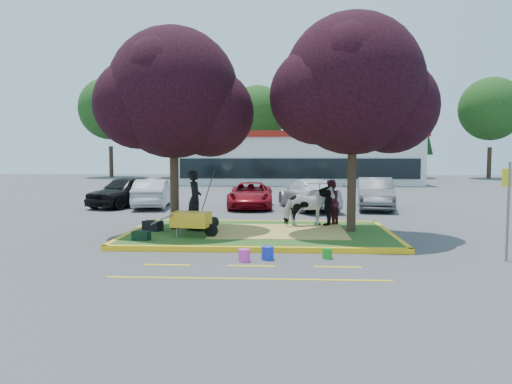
{
  "coord_description": "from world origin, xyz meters",
  "views": [
    {
      "loc": [
        0.72,
        -15.63,
        2.63
      ],
      "look_at": [
        -0.14,
        0.5,
        1.37
      ],
      "focal_mm": 35.0,
      "sensor_mm": 36.0,
      "label": 1
    }
  ],
  "objects_px": {
    "cow": "(308,206)",
    "sign_post": "(509,200)",
    "bucket_pink": "(244,255)",
    "calf": "(197,223)",
    "handler": "(195,198)",
    "wheelbarrow": "(192,220)",
    "bucket_blue": "(268,253)",
    "car_silver": "(153,193)",
    "car_black": "(126,191)",
    "bucket_green": "(327,253)"
  },
  "relations": [
    {
      "from": "cow",
      "to": "sign_post",
      "type": "xyz_separation_m",
      "value": [
        4.59,
        -4.48,
        0.64
      ]
    },
    {
      "from": "wheelbarrow",
      "to": "bucket_pink",
      "type": "xyz_separation_m",
      "value": [
        1.76,
        -2.6,
        -0.51
      ]
    },
    {
      "from": "bucket_green",
      "to": "wheelbarrow",
      "type": "bearing_deg",
      "value": 150.66
    },
    {
      "from": "calf",
      "to": "car_silver",
      "type": "height_order",
      "value": "car_silver"
    },
    {
      "from": "cow",
      "to": "bucket_pink",
      "type": "distance_m",
      "value": 5.23
    },
    {
      "from": "bucket_pink",
      "to": "car_black",
      "type": "distance_m",
      "value": 13.91
    },
    {
      "from": "handler",
      "to": "bucket_green",
      "type": "height_order",
      "value": "handler"
    },
    {
      "from": "car_black",
      "to": "bucket_pink",
      "type": "bearing_deg",
      "value": -38.78
    },
    {
      "from": "bucket_blue",
      "to": "car_black",
      "type": "height_order",
      "value": "car_black"
    },
    {
      "from": "handler",
      "to": "wheelbarrow",
      "type": "bearing_deg",
      "value": 177.87
    },
    {
      "from": "bucket_blue",
      "to": "car_black",
      "type": "relative_size",
      "value": 0.08
    },
    {
      "from": "wheelbarrow",
      "to": "sign_post",
      "type": "distance_m",
      "value": 8.48
    },
    {
      "from": "handler",
      "to": "sign_post",
      "type": "height_order",
      "value": "sign_post"
    },
    {
      "from": "wheelbarrow",
      "to": "bucket_blue",
      "type": "height_order",
      "value": "wheelbarrow"
    },
    {
      "from": "calf",
      "to": "car_silver",
      "type": "xyz_separation_m",
      "value": [
        -3.51,
        7.93,
        0.28
      ]
    },
    {
      "from": "cow",
      "to": "car_black",
      "type": "relative_size",
      "value": 0.37
    },
    {
      "from": "handler",
      "to": "car_silver",
      "type": "height_order",
      "value": "handler"
    },
    {
      "from": "handler",
      "to": "wheelbarrow",
      "type": "relative_size",
      "value": 0.96
    },
    {
      "from": "cow",
      "to": "calf",
      "type": "bearing_deg",
      "value": 88.69
    },
    {
      "from": "bucket_pink",
      "to": "car_black",
      "type": "xyz_separation_m",
      "value": [
        -6.76,
        12.14,
        0.6
      ]
    },
    {
      "from": "sign_post",
      "to": "calf",
      "type": "bearing_deg",
      "value": 178.93
    },
    {
      "from": "car_black",
      "to": "handler",
      "type": "bearing_deg",
      "value": -34.72
    },
    {
      "from": "handler",
      "to": "bucket_green",
      "type": "bearing_deg",
      "value": -147.41
    },
    {
      "from": "bucket_green",
      "to": "car_black",
      "type": "distance_m",
      "value": 14.64
    },
    {
      "from": "calf",
      "to": "car_silver",
      "type": "distance_m",
      "value": 8.68
    },
    {
      "from": "car_silver",
      "to": "sign_post",
      "type": "bearing_deg",
      "value": 129.16
    },
    {
      "from": "wheelbarrow",
      "to": "car_black",
      "type": "xyz_separation_m",
      "value": [
        -5.0,
        9.54,
        0.09
      ]
    },
    {
      "from": "sign_post",
      "to": "bucket_blue",
      "type": "bearing_deg",
      "value": -156.84
    },
    {
      "from": "wheelbarrow",
      "to": "sign_post",
      "type": "xyz_separation_m",
      "value": [
        8.15,
        -2.21,
        0.83
      ]
    },
    {
      "from": "cow",
      "to": "bucket_pink",
      "type": "height_order",
      "value": "cow"
    },
    {
      "from": "handler",
      "to": "bucket_blue",
      "type": "xyz_separation_m",
      "value": [
        2.64,
        -4.74,
        -0.93
      ]
    },
    {
      "from": "sign_post",
      "to": "handler",
      "type": "bearing_deg",
      "value": 173.23
    },
    {
      "from": "cow",
      "to": "sign_post",
      "type": "distance_m",
      "value": 6.45
    },
    {
      "from": "bucket_green",
      "to": "car_black",
      "type": "height_order",
      "value": "car_black"
    },
    {
      "from": "bucket_blue",
      "to": "sign_post",
      "type": "bearing_deg",
      "value": 1.44
    },
    {
      "from": "calf",
      "to": "sign_post",
      "type": "xyz_separation_m",
      "value": [
        8.21,
        -3.45,
        1.09
      ]
    },
    {
      "from": "calf",
      "to": "bucket_pink",
      "type": "height_order",
      "value": "calf"
    },
    {
      "from": "calf",
      "to": "sign_post",
      "type": "bearing_deg",
      "value": -33.01
    },
    {
      "from": "car_black",
      "to": "car_silver",
      "type": "distance_m",
      "value": 1.48
    },
    {
      "from": "cow",
      "to": "sign_post",
      "type": "height_order",
      "value": "sign_post"
    },
    {
      "from": "calf",
      "to": "handler",
      "type": "relative_size",
      "value": 0.61
    },
    {
      "from": "wheelbarrow",
      "to": "bucket_pink",
      "type": "bearing_deg",
      "value": -45.19
    },
    {
      "from": "calf",
      "to": "handler",
      "type": "bearing_deg",
      "value": 92.6
    },
    {
      "from": "bucket_pink",
      "to": "cow",
      "type": "bearing_deg",
      "value": 69.77
    },
    {
      "from": "wheelbarrow",
      "to": "bucket_blue",
      "type": "xyz_separation_m",
      "value": [
        2.32,
        -2.35,
        -0.5
      ]
    },
    {
      "from": "car_silver",
      "to": "car_black",
      "type": "bearing_deg",
      "value": -21.16
    },
    {
      "from": "cow",
      "to": "car_silver",
      "type": "distance_m",
      "value": 9.92
    },
    {
      "from": "handler",
      "to": "car_silver",
      "type": "relative_size",
      "value": 0.45
    },
    {
      "from": "wheelbarrow",
      "to": "car_silver",
      "type": "distance_m",
      "value": 9.84
    },
    {
      "from": "car_black",
      "to": "car_silver",
      "type": "bearing_deg",
      "value": 7.62
    }
  ]
}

